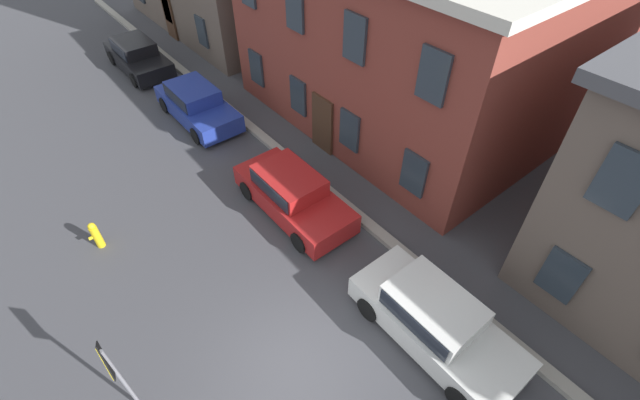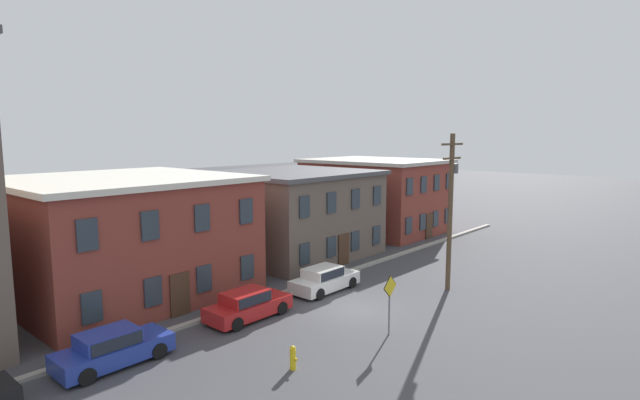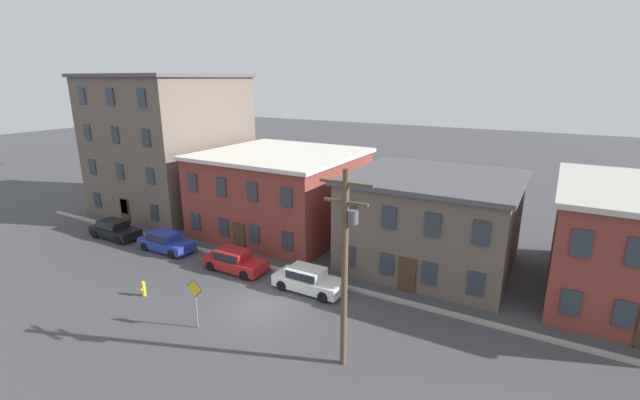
% 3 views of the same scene
% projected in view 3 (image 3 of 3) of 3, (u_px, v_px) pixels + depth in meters
% --- Properties ---
extents(ground_plane, '(200.00, 200.00, 0.00)m').
position_uv_depth(ground_plane, '(260.00, 307.00, 24.40)').
color(ground_plane, '#424247').
extents(kerb_strip, '(56.00, 0.36, 0.16)m').
position_uv_depth(kerb_strip, '(302.00, 275.00, 28.14)').
color(kerb_strip, '#9E998E').
rests_on(kerb_strip, ground_plane).
extents(apartment_corner, '(12.23, 12.17, 12.99)m').
position_uv_depth(apartment_corner, '(171.00, 143.00, 41.82)').
color(apartment_corner, '#66564C').
rests_on(apartment_corner, ground_plane).
extents(apartment_midblock, '(12.19, 11.82, 6.71)m').
position_uv_depth(apartment_midblock, '(281.00, 191.00, 36.29)').
color(apartment_midblock, brown).
rests_on(apartment_midblock, ground_plane).
extents(apartment_far, '(11.06, 10.18, 6.34)m').
position_uv_depth(apartment_far, '(432.00, 220.00, 29.42)').
color(apartment_far, '#66564C').
rests_on(apartment_far, ground_plane).
extents(car_black, '(4.40, 1.92, 1.43)m').
position_uv_depth(car_black, '(115.00, 229.00, 34.88)').
color(car_black, black).
rests_on(car_black, ground_plane).
extents(car_blue, '(4.40, 1.92, 1.43)m').
position_uv_depth(car_blue, '(166.00, 241.00, 32.28)').
color(car_blue, '#233899').
rests_on(car_blue, ground_plane).
extents(car_red, '(4.40, 1.92, 1.43)m').
position_uv_depth(car_red, '(234.00, 260.00, 28.93)').
color(car_red, '#B21E1E').
rests_on(car_red, ground_plane).
extents(car_white, '(4.40, 1.92, 1.43)m').
position_uv_depth(car_white, '(308.00, 279.00, 26.18)').
color(car_white, silver).
rests_on(car_white, ground_plane).
extents(caution_sign, '(1.02, 0.08, 2.78)m').
position_uv_depth(caution_sign, '(195.00, 295.00, 21.89)').
color(caution_sign, slate).
rests_on(caution_sign, ground_plane).
extents(utility_pole, '(2.40, 0.44, 9.10)m').
position_uv_depth(utility_pole, '(346.00, 260.00, 18.18)').
color(utility_pole, brown).
rests_on(utility_pole, ground_plane).
extents(fire_hydrant, '(0.24, 0.34, 0.96)m').
position_uv_depth(fire_hydrant, '(144.00, 288.00, 25.56)').
color(fire_hydrant, yellow).
rests_on(fire_hydrant, ground_plane).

